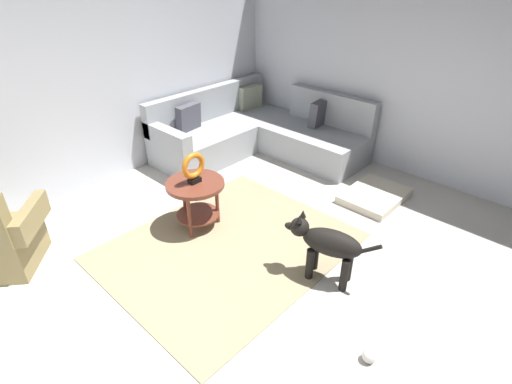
% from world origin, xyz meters
% --- Properties ---
extents(ground_plane, '(6.00, 6.00, 0.10)m').
position_xyz_m(ground_plane, '(0.00, 0.00, -0.05)').
color(ground_plane, beige).
extents(wall_back, '(6.00, 0.12, 2.70)m').
position_xyz_m(wall_back, '(0.00, 2.94, 1.35)').
color(wall_back, silver).
rests_on(wall_back, ground_plane).
extents(wall_right, '(0.12, 6.00, 2.70)m').
position_xyz_m(wall_right, '(2.94, 0.00, 1.35)').
color(wall_right, silver).
rests_on(wall_right, ground_plane).
extents(area_rug, '(2.30, 1.90, 0.01)m').
position_xyz_m(area_rug, '(0.15, 0.70, 0.01)').
color(area_rug, tan).
rests_on(area_rug, ground_plane).
extents(sectional_couch, '(2.20, 2.25, 0.88)m').
position_xyz_m(sectional_couch, '(1.99, 2.01, 0.29)').
color(sectional_couch, '#9EA3A8').
rests_on(sectional_couch, ground_plane).
extents(side_table, '(0.60, 0.60, 0.54)m').
position_xyz_m(side_table, '(0.18, 1.20, 0.42)').
color(side_table, brown).
rests_on(side_table, ground_plane).
extents(torus_sculpture, '(0.28, 0.08, 0.33)m').
position_xyz_m(torus_sculpture, '(0.18, 1.20, 0.71)').
color(torus_sculpture, black).
rests_on(torus_sculpture, side_table).
extents(dog_bed_mat, '(0.80, 0.60, 0.09)m').
position_xyz_m(dog_bed_mat, '(1.98, 0.08, 0.04)').
color(dog_bed_mat, beige).
rests_on(dog_bed_mat, ground_plane).
extents(dog, '(0.36, 0.83, 0.63)m').
position_xyz_m(dog, '(0.44, -0.24, 0.38)').
color(dog, black).
rests_on(dog, ground_plane).
extents(dog_toy_ball, '(0.10, 0.10, 0.10)m').
position_xyz_m(dog_toy_ball, '(-0.06, -0.98, 0.05)').
color(dog_toy_ball, silver).
rests_on(dog_toy_ball, ground_plane).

